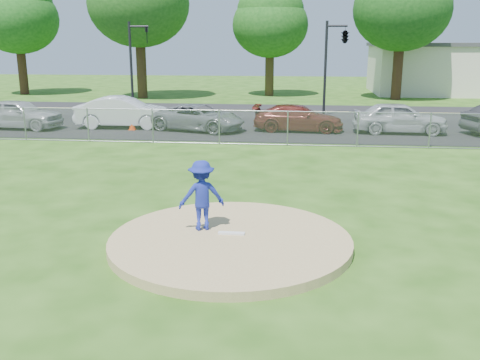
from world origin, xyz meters
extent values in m
plane|color=#234D10|center=(0.00, 10.00, 0.00)|extent=(120.00, 120.00, 0.00)
cylinder|color=tan|center=(0.00, 0.00, 0.10)|extent=(5.40, 5.40, 0.20)
cube|color=white|center=(0.00, 0.20, 0.22)|extent=(0.60, 0.15, 0.04)
cube|color=gray|center=(0.00, 12.00, 0.75)|extent=(40.00, 0.06, 1.50)
cube|color=black|center=(0.00, 16.50, 0.01)|extent=(50.00, 8.00, 0.01)
cube|color=black|center=(0.00, 24.00, 0.00)|extent=(60.00, 7.00, 0.01)
cube|color=beige|center=(16.00, 38.00, 2.00)|extent=(16.00, 9.00, 4.00)
cube|color=#3F3F42|center=(16.00, 38.00, 4.15)|extent=(16.40, 9.40, 0.30)
cylinder|color=#341E13|center=(-22.00, 33.00, 2.10)|extent=(0.74, 0.74, 4.20)
ellipsoid|color=#165316|center=(-22.00, 33.00, 6.22)|extent=(6.72, 6.72, 5.71)
ellipsoid|color=#165316|center=(-22.00, 33.00, 7.39)|extent=(5.91, 5.91, 5.03)
cylinder|color=#332312|center=(-11.00, 31.00, 2.45)|extent=(0.78, 0.78, 4.90)
ellipsoid|color=#184B14|center=(-11.00, 31.00, 7.25)|extent=(7.84, 7.84, 6.66)
cylinder|color=#372714|center=(-1.00, 34.00, 1.92)|extent=(0.72, 0.72, 3.85)
ellipsoid|color=#164D14|center=(-1.00, 34.00, 5.70)|extent=(6.16, 6.16, 5.24)
ellipsoid|color=#164D14|center=(-1.00, 34.00, 6.78)|extent=(5.42, 5.42, 4.61)
cylinder|color=#321D12|center=(9.00, 32.00, 2.27)|extent=(0.76, 0.76, 4.55)
ellipsoid|color=#134412|center=(9.00, 32.00, 6.73)|extent=(7.28, 7.28, 6.19)
cylinder|color=black|center=(-9.00, 22.00, 2.80)|extent=(0.16, 0.16, 5.60)
cylinder|color=black|center=(-8.40, 22.00, 5.30)|extent=(1.20, 0.12, 0.12)
imported|color=black|center=(-7.92, 22.00, 4.80)|extent=(0.16, 0.20, 1.00)
cylinder|color=black|center=(3.00, 22.00, 2.80)|extent=(0.16, 0.16, 5.60)
cylinder|color=black|center=(3.60, 22.00, 5.30)|extent=(1.20, 0.12, 0.12)
imported|color=black|center=(4.08, 22.00, 4.80)|extent=(0.53, 2.48, 1.00)
imported|color=navy|center=(-0.72, 0.47, 1.01)|extent=(1.19, 0.92, 1.63)
cone|color=#E13C0B|center=(-7.01, 15.35, 0.36)|extent=(0.36, 0.36, 0.69)
imported|color=#ADAEB2|center=(-12.98, 15.15, 0.78)|extent=(4.64, 2.17, 1.54)
imported|color=silver|center=(-7.67, 16.06, 0.82)|extent=(5.01, 1.99, 1.62)
imported|color=gray|center=(-3.59, 15.56, 0.67)|extent=(5.18, 3.51, 1.32)
imported|color=maroon|center=(1.45, 15.95, 0.67)|extent=(4.60, 2.03, 1.31)
imported|color=#B8BABD|center=(6.43, 15.85, 0.78)|extent=(4.56, 1.93, 1.54)
camera|label=1|loc=(1.42, -11.11, 4.44)|focal=40.00mm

